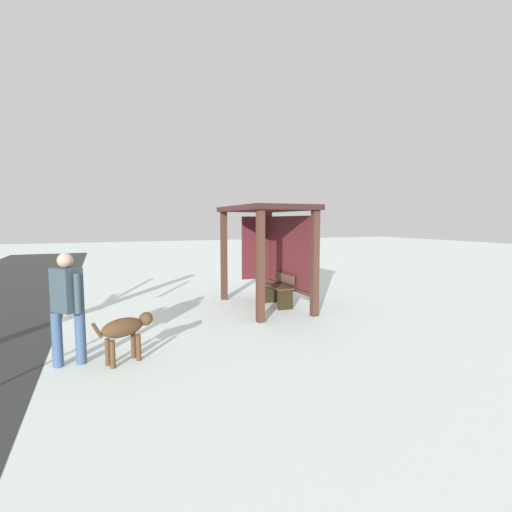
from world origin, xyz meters
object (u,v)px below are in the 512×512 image
object	(u,v)px
person_walking	(67,301)
dog	(126,329)
bench_left_inside	(278,292)
bus_shelter	(271,234)

from	to	relation	value
person_walking	dog	bearing A→B (deg)	76.04
person_walking	dog	xyz separation A→B (m)	(0.19, 0.75, -0.44)
dog	bench_left_inside	bearing A→B (deg)	123.42
bus_shelter	dog	world-z (taller)	bus_shelter
bus_shelter	bench_left_inside	xyz separation A→B (m)	(0.10, 0.15, -1.38)
bench_left_inside	dog	xyz separation A→B (m)	(2.37, -3.59, 0.14)
bus_shelter	dog	xyz separation A→B (m)	(2.47, -3.44, -1.24)
bench_left_inside	dog	bearing A→B (deg)	-56.58
bench_left_inside	person_walking	distance (m)	4.90
bench_left_inside	dog	world-z (taller)	bench_left_inside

